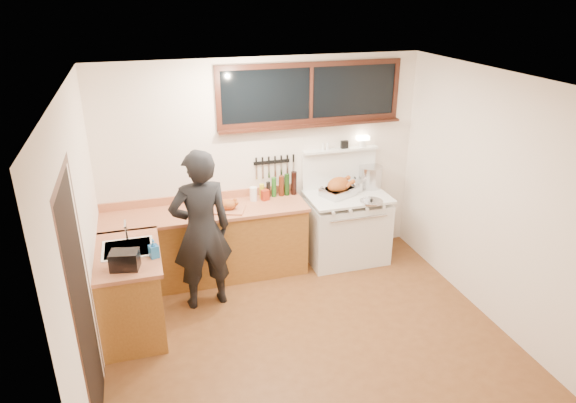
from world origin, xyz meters
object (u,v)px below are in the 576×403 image
object	(u,v)px
cutting_board	(228,206)
roast_turkey	(339,188)
man	(201,231)
vintage_stove	(346,226)

from	to	relation	value
cutting_board	roast_turkey	xyz separation A→B (m)	(1.42, 0.07, 0.05)
man	cutting_board	xyz separation A→B (m)	(0.38, 0.48, 0.04)
cutting_board	roast_turkey	distance (m)	1.42
vintage_stove	cutting_board	bearing A→B (deg)	-178.21
man	cutting_board	size ratio (longest dim) A/B	3.88
cutting_board	vintage_stove	bearing A→B (deg)	1.79
cutting_board	roast_turkey	world-z (taller)	roast_turkey
vintage_stove	man	world-z (taller)	man
vintage_stove	cutting_board	world-z (taller)	vintage_stove
vintage_stove	man	distance (m)	2.04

